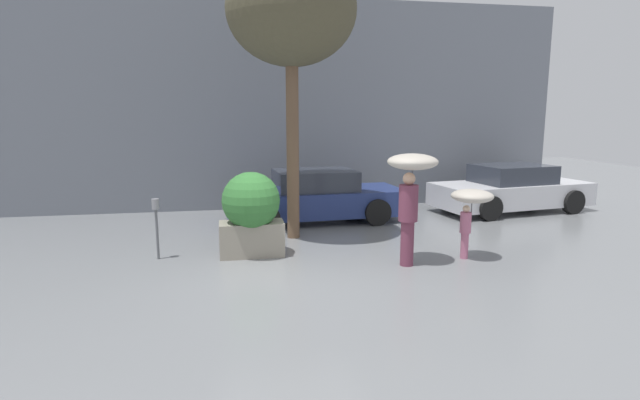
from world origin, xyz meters
name	(u,v)px	position (x,y,z in m)	size (l,w,h in m)	color
ground_plane	(292,277)	(0.00, 0.00, 0.00)	(40.00, 40.00, 0.00)	slate
building_facade	(262,105)	(0.00, 6.50, 3.00)	(18.00, 0.30, 6.00)	slate
planter_box	(251,211)	(-0.61, 1.48, 0.90)	(1.26, 1.14, 1.67)	gray
person_adult	(411,181)	(2.25, 0.37, 1.56)	(0.93, 0.93, 2.06)	brown
person_child	(471,202)	(3.51, 0.49, 1.12)	(0.80, 0.80, 1.36)	#B76684
parked_car_near	(315,197)	(1.17, 4.40, 0.62)	(4.63, 2.20, 1.33)	navy
parked_car_far	(511,190)	(6.92, 4.66, 0.62)	(4.71, 2.50, 1.33)	silver
street_tree	(291,12)	(0.39, 2.77, 4.89)	(2.77, 2.77, 6.11)	brown
parking_meter	(156,216)	(-2.41, 1.56, 0.86)	(0.14, 0.14, 1.18)	#595B60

